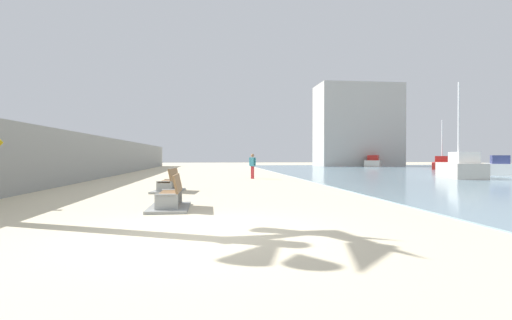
# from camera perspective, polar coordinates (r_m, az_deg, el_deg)

# --- Properties ---
(ground_plane) EXTENTS (120.00, 120.00, 0.00)m
(ground_plane) POSITION_cam_1_polar(r_m,az_deg,el_deg) (25.43, -7.31, -2.78)
(ground_plane) COLOR beige
(seawall) EXTENTS (0.80, 64.00, 2.83)m
(seawall) POSITION_cam_1_polar(r_m,az_deg,el_deg) (26.54, -23.73, 0.37)
(seawall) COLOR gray
(seawall) RESTS_ON ground
(bench_near) EXTENTS (1.11, 2.11, 0.98)m
(bench_near) POSITION_cam_1_polar(r_m,az_deg,el_deg) (11.00, -12.88, -6.04)
(bench_near) COLOR gray
(bench_near) RESTS_ON ground
(bench_far) EXTENTS (1.32, 2.20, 0.98)m
(bench_far) POSITION_cam_1_polar(r_m,az_deg,el_deg) (16.23, -13.09, -3.89)
(bench_far) COLOR gray
(bench_far) RESTS_ON ground
(person_walking) EXTENTS (0.42, 0.39, 1.66)m
(person_walking) POSITION_cam_1_polar(r_m,az_deg,el_deg) (24.71, -0.54, -0.64)
(person_walking) COLOR #B22D33
(person_walking) RESTS_ON ground
(boat_far_left) EXTENTS (3.72, 6.12, 6.57)m
(boat_far_left) POSITION_cam_1_polar(r_m,az_deg,el_deg) (29.06, 28.61, -1.01)
(boat_far_left) COLOR beige
(boat_far_left) RESTS_ON water_bay
(boat_mid_bay) EXTENTS (5.35, 7.46, 1.57)m
(boat_mid_bay) POSITION_cam_1_polar(r_m,az_deg,el_deg) (55.93, 17.49, -0.31)
(boat_mid_bay) COLOR beige
(boat_mid_bay) RESTS_ON water_bay
(boat_distant) EXTENTS (5.52, 7.11, 5.57)m
(boat_distant) POSITION_cam_1_polar(r_m,az_deg,el_deg) (47.34, 26.42, -0.55)
(boat_distant) COLOR red
(boat_distant) RESTS_ON water_bay
(boat_outer) EXTENTS (3.85, 4.59, 1.52)m
(boat_outer) POSITION_cam_1_polar(r_m,az_deg,el_deg) (34.74, 32.97, -0.95)
(boat_outer) COLOR white
(boat_outer) RESTS_ON water_bay
(harbor_building) EXTENTS (12.00, 6.00, 11.96)m
(harbor_building) POSITION_cam_1_polar(r_m,az_deg,el_deg) (57.70, 15.16, 5.04)
(harbor_building) COLOR #ADAAA3
(harbor_building) RESTS_ON ground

